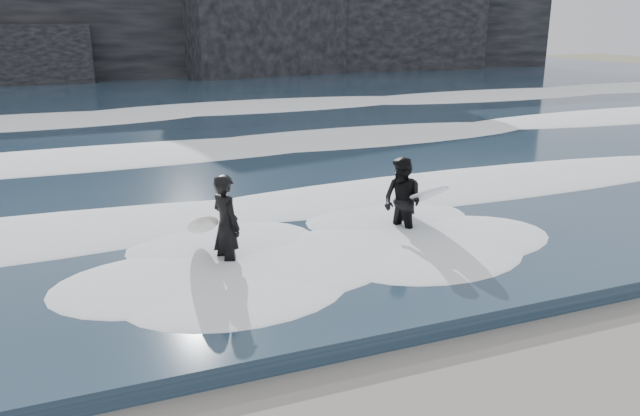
% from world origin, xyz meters
% --- Properties ---
extents(sea, '(90.00, 52.00, 0.30)m').
position_xyz_m(sea, '(0.00, 29.00, 0.15)').
color(sea, '#21364A').
rests_on(sea, ground).
extents(headland, '(70.00, 9.00, 10.00)m').
position_xyz_m(headland, '(0.00, 46.00, 5.00)').
color(headland, black).
rests_on(headland, ground).
extents(foam_near, '(60.00, 3.20, 0.20)m').
position_xyz_m(foam_near, '(0.00, 9.00, 0.40)').
color(foam_near, white).
rests_on(foam_near, sea).
extents(foam_mid, '(60.00, 4.00, 0.24)m').
position_xyz_m(foam_mid, '(0.00, 16.00, 0.42)').
color(foam_mid, white).
rests_on(foam_mid, sea).
extents(foam_far, '(60.00, 4.80, 0.30)m').
position_xyz_m(foam_far, '(0.00, 25.00, 0.45)').
color(foam_far, white).
rests_on(foam_far, sea).
extents(surfer_left, '(1.06, 1.83, 1.83)m').
position_xyz_m(surfer_left, '(-2.54, 6.46, 0.92)').
color(surfer_left, black).
rests_on(surfer_left, ground).
extents(surfer_right, '(1.30, 2.13, 1.77)m').
position_xyz_m(surfer_right, '(1.16, 6.67, 0.89)').
color(surfer_right, black).
rests_on(surfer_right, ground).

